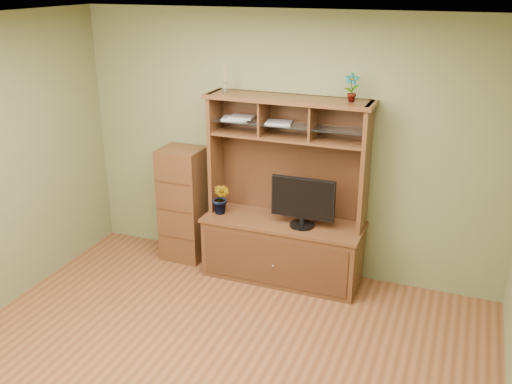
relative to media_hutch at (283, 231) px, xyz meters
The scene contains 8 objects.
room 1.92m from the media_hutch, 92.41° to the right, with size 4.54×4.04×2.74m.
media_hutch is the anchor object (origin of this frame).
monitor 0.46m from the media_hutch, 20.86° to the right, with size 0.64×0.25×0.51m.
orchid_plant 0.73m from the media_hutch, behind, with size 0.19×0.15×0.34m, color #24561D.
top_plant 1.63m from the media_hutch, ahead, with size 0.14×0.10×0.27m, color #2D6623.
reed_diffuser 1.62m from the media_hutch, behind, with size 0.05×0.05×0.27m.
magazines 1.19m from the media_hutch, 168.75° to the left, with size 0.75×0.24×0.04m.
side_cabinet 1.18m from the media_hutch, behind, with size 0.45×0.41×1.27m.
Camera 1 is at (1.73, -3.35, 3.00)m, focal length 40.00 mm.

